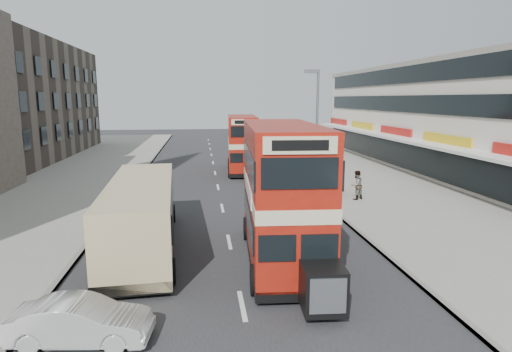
{
  "coord_description": "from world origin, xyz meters",
  "views": [
    {
      "loc": [
        -1.14,
        -10.21,
        6.25
      ],
      "look_at": [
        0.94,
        6.04,
        3.29
      ],
      "focal_mm": 30.25,
      "sensor_mm": 36.0,
      "label": 1
    }
  ],
  "objects_px": {
    "bus_second": "(242,144)",
    "car_left_front": "(81,321)",
    "bus_main": "(282,193)",
    "street_lamp": "(316,121)",
    "pedestrian_far": "(302,152)",
    "car_right_b": "(296,179)",
    "pedestrian_near": "(357,185)",
    "cyclist": "(271,174)",
    "coach": "(142,212)",
    "car_right_a": "(301,185)"
  },
  "relations": [
    {
      "from": "bus_second",
      "to": "car_left_front",
      "type": "relative_size",
      "value": 2.38
    },
    {
      "from": "bus_main",
      "to": "bus_second",
      "type": "height_order",
      "value": "bus_main"
    },
    {
      "from": "street_lamp",
      "to": "pedestrian_far",
      "type": "xyz_separation_m",
      "value": [
        2.14,
        12.74,
        -3.65
      ]
    },
    {
      "from": "bus_second",
      "to": "car_right_b",
      "type": "distance_m",
      "value": 7.99
    },
    {
      "from": "car_right_b",
      "to": "pedestrian_near",
      "type": "distance_m",
      "value": 5.29
    },
    {
      "from": "pedestrian_near",
      "to": "cyclist",
      "type": "xyz_separation_m",
      "value": [
        -4.38,
        5.73,
        -0.26
      ]
    },
    {
      "from": "street_lamp",
      "to": "car_right_b",
      "type": "relative_size",
      "value": 1.82
    },
    {
      "from": "coach",
      "to": "car_left_front",
      "type": "bearing_deg",
      "value": -98.57
    },
    {
      "from": "car_right_b",
      "to": "coach",
      "type": "bearing_deg",
      "value": -37.76
    },
    {
      "from": "coach",
      "to": "pedestrian_near",
      "type": "bearing_deg",
      "value": 26.92
    },
    {
      "from": "street_lamp",
      "to": "bus_main",
      "type": "xyz_separation_m",
      "value": [
        -4.63,
        -12.41,
        -2.08
      ]
    },
    {
      "from": "coach",
      "to": "car_right_a",
      "type": "xyz_separation_m",
      "value": [
        8.85,
        8.77,
        -0.82
      ]
    },
    {
      "from": "bus_main",
      "to": "car_right_b",
      "type": "distance_m",
      "value": 14.11
    },
    {
      "from": "pedestrian_far",
      "to": "cyclist",
      "type": "distance_m",
      "value": 11.51
    },
    {
      "from": "bus_second",
      "to": "car_right_b",
      "type": "bearing_deg",
      "value": 117.28
    },
    {
      "from": "coach",
      "to": "pedestrian_far",
      "type": "bearing_deg",
      "value": 58.66
    },
    {
      "from": "bus_main",
      "to": "pedestrian_far",
      "type": "distance_m",
      "value": 26.09
    },
    {
      "from": "cyclist",
      "to": "pedestrian_near",
      "type": "bearing_deg",
      "value": -46.92
    },
    {
      "from": "car_left_front",
      "to": "car_right_a",
      "type": "height_order",
      "value": "car_right_a"
    },
    {
      "from": "car_right_b",
      "to": "car_left_front",
      "type": "bearing_deg",
      "value": -26.95
    },
    {
      "from": "coach",
      "to": "pedestrian_far",
      "type": "xyz_separation_m",
      "value": [
        12.32,
        23.1,
        -0.44
      ]
    },
    {
      "from": "bus_main",
      "to": "car_left_front",
      "type": "relative_size",
      "value": 2.63
    },
    {
      "from": "coach",
      "to": "pedestrian_near",
      "type": "relative_size",
      "value": 5.64
    },
    {
      "from": "street_lamp",
      "to": "bus_second",
      "type": "bearing_deg",
      "value": 116.99
    },
    {
      "from": "car_left_front",
      "to": "coach",
      "type": "bearing_deg",
      "value": 1.34
    },
    {
      "from": "coach",
      "to": "car_right_a",
      "type": "bearing_deg",
      "value": 41.48
    },
    {
      "from": "coach",
      "to": "car_right_b",
      "type": "xyz_separation_m",
      "value": [
        9.16,
        11.43,
        -0.95
      ]
    },
    {
      "from": "bus_second",
      "to": "car_right_a",
      "type": "xyz_separation_m",
      "value": [
        2.83,
        -9.78,
        -1.7
      ]
    },
    {
      "from": "bus_second",
      "to": "pedestrian_far",
      "type": "xyz_separation_m",
      "value": [
        6.31,
        4.55,
        -1.31
      ]
    },
    {
      "from": "bus_main",
      "to": "pedestrian_far",
      "type": "bearing_deg",
      "value": -101.58
    },
    {
      "from": "bus_second",
      "to": "coach",
      "type": "height_order",
      "value": "bus_second"
    },
    {
      "from": "street_lamp",
      "to": "pedestrian_far",
      "type": "relative_size",
      "value": 4.14
    },
    {
      "from": "car_right_a",
      "to": "pedestrian_near",
      "type": "bearing_deg",
      "value": 57.97
    },
    {
      "from": "bus_main",
      "to": "car_right_a",
      "type": "distance_m",
      "value": 11.48
    },
    {
      "from": "pedestrian_near",
      "to": "cyclist",
      "type": "distance_m",
      "value": 7.21
    },
    {
      "from": "cyclist",
      "to": "car_right_a",
      "type": "bearing_deg",
      "value": -65.33
    },
    {
      "from": "bus_main",
      "to": "car_right_a",
      "type": "xyz_separation_m",
      "value": [
        3.3,
        10.82,
        -1.95
      ]
    },
    {
      "from": "car_right_b",
      "to": "pedestrian_near",
      "type": "relative_size",
      "value": 2.47
    },
    {
      "from": "bus_main",
      "to": "bus_second",
      "type": "bearing_deg",
      "value": -87.79
    },
    {
      "from": "bus_second",
      "to": "car_left_front",
      "type": "height_order",
      "value": "bus_second"
    },
    {
      "from": "street_lamp",
      "to": "cyclist",
      "type": "distance_m",
      "value": 5.32
    },
    {
      "from": "car_right_b",
      "to": "pedestrian_far",
      "type": "distance_m",
      "value": 12.1
    },
    {
      "from": "car_right_a",
      "to": "bus_second",
      "type": "bearing_deg",
      "value": -164.56
    },
    {
      "from": "car_right_a",
      "to": "car_right_b",
      "type": "xyz_separation_m",
      "value": [
        0.32,
        2.66,
        -0.13
      ]
    },
    {
      "from": "coach",
      "to": "cyclist",
      "type": "relative_size",
      "value": 4.45
    },
    {
      "from": "car_left_front",
      "to": "bus_main",
      "type": "bearing_deg",
      "value": -44.12
    },
    {
      "from": "bus_main",
      "to": "coach",
      "type": "distance_m",
      "value": 6.02
    },
    {
      "from": "coach",
      "to": "car_right_b",
      "type": "height_order",
      "value": "coach"
    },
    {
      "from": "bus_main",
      "to": "coach",
      "type": "relative_size",
      "value": 0.93
    },
    {
      "from": "car_right_b",
      "to": "pedestrian_far",
      "type": "relative_size",
      "value": 2.27
    }
  ]
}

